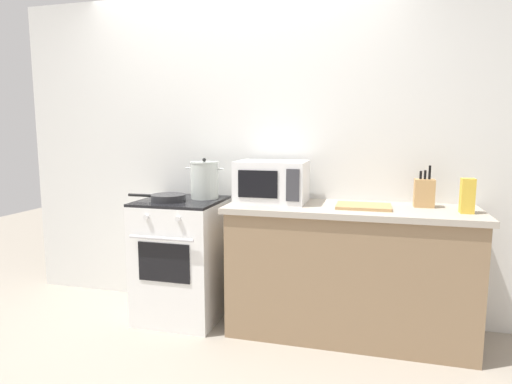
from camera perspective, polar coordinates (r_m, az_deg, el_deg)
name	(u,v)px	position (r m, az deg, el deg)	size (l,w,h in m)	color
ground_plane	(195,360)	(2.95, -8.04, -21.09)	(10.00, 10.00, 0.00)	#9E9384
back_wall	(276,155)	(3.42, 2.63, 4.94)	(4.40, 0.10, 2.50)	silver
lower_cabinet_right	(348,274)	(3.15, 12.02, -10.54)	(1.64, 0.56, 0.88)	#8C7051
countertop_right	(350,210)	(3.04, 12.27, -2.27)	(1.70, 0.60, 0.04)	#ADA393
stove	(182,259)	(3.41, -9.68, -8.65)	(0.60, 0.64, 0.92)	white
stock_pot	(204,180)	(3.34, -6.80, 1.58)	(0.30, 0.22, 0.31)	beige
frying_pan	(168,198)	(3.26, -11.57, -0.74)	(0.46, 0.26, 0.05)	#28282B
microwave	(272,182)	(3.14, 2.13, 1.39)	(0.50, 0.37, 0.30)	white
cutting_board	(364,206)	(3.01, 13.98, -1.84)	(0.36, 0.26, 0.02)	tan
knife_block	(424,193)	(3.15, 21.26, -0.09)	(0.13, 0.10, 0.28)	tan
pasta_box	(467,196)	(3.02, 26.06, -0.46)	(0.08, 0.08, 0.22)	gold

